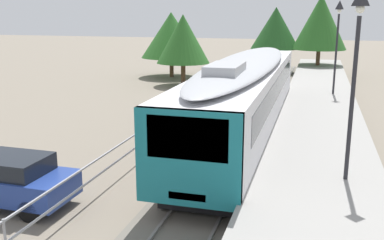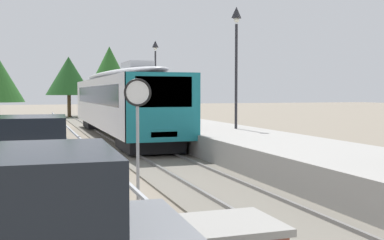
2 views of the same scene
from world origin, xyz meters
The scene contains 11 objects.
ground_plane centered at (-3.00, 22.00, 0.00)m, with size 160.00×160.00×0.00m, color slate.
track_rails centered at (0.00, 22.00, 0.03)m, with size 3.20×60.00×0.14m.
commuter_train centered at (0.00, 23.99, 2.14)m, with size 2.82×18.49×3.74m.
station_platform centered at (3.25, 22.00, 0.45)m, with size 3.90×60.00×0.90m, color #999691.
platform_lamp_mid_platform centered at (4.01, 17.48, 4.62)m, with size 0.34×0.34×5.35m.
platform_lamp_far_end centered at (4.01, 31.90, 4.62)m, with size 0.34×0.34×5.35m.
speed_limit_sign centered at (-2.39, 8.31, 2.12)m, with size 0.61×0.10×2.81m.
carpark_fence centered at (-3.30, 12.00, 0.91)m, with size 0.06×36.06×1.25m.
parked_hatchback_blue centered at (-5.54, 14.99, 0.79)m, with size 4.03×1.83×1.53m.
tree_behind_station_far centered at (3.01, 46.78, 4.73)m, with size 4.79×4.79×7.15m.
tree_distant_left centered at (-0.97, 47.35, 4.15)m, with size 4.55×4.55×6.08m.
Camera 2 is at (-4.59, -1.98, 2.50)m, focal length 44.86 mm.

